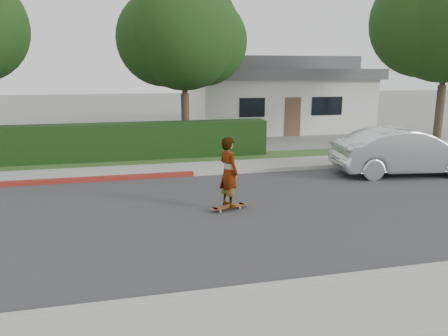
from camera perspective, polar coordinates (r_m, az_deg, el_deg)
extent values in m
plane|color=slate|center=(10.83, -5.66, -6.32)|extent=(120.00, 120.00, 0.00)
cube|color=#2D2D30|center=(10.83, -5.66, -6.30)|extent=(60.00, 8.00, 0.01)
cube|color=#9E9E99|center=(7.09, -0.85, -16.30)|extent=(60.00, 0.20, 0.15)
cube|color=gray|center=(6.34, 1.05, -20.24)|extent=(60.00, 1.60, 0.12)
cube|color=#9E9E99|center=(14.72, -7.89, -0.97)|extent=(60.00, 0.20, 0.15)
cube|color=maroon|center=(15.11, -27.11, -1.90)|extent=(12.00, 0.21, 0.15)
cube|color=gray|center=(15.60, -8.22, -0.26)|extent=(60.00, 1.60, 0.12)
cube|color=#2D4C1E|center=(17.16, -8.73, 0.86)|extent=(60.00, 1.60, 0.10)
cube|color=black|center=(17.65, -18.74, 2.97)|extent=(15.00, 1.00, 1.50)
cylinder|color=#33261C|center=(19.50, -5.05, 5.96)|extent=(0.36, 0.36, 2.52)
cylinder|color=#33261C|center=(19.37, -5.16, 11.52)|extent=(0.24, 0.24, 2.10)
sphere|color=black|center=(19.43, -5.28, 17.10)|extent=(4.80, 4.80, 4.80)
sphere|color=black|center=(19.71, -7.84, 16.40)|extent=(4.08, 4.08, 4.08)
sphere|color=black|center=(19.85, -2.72, 16.18)|extent=(3.84, 3.84, 3.84)
cylinder|color=#33261C|center=(21.76, 26.24, 5.89)|extent=(0.36, 0.36, 2.88)
cylinder|color=#33261C|center=(21.66, 26.80, 11.56)|extent=(0.24, 0.24, 2.40)
sphere|color=black|center=(21.58, 24.93, 16.97)|extent=(4.76, 4.76, 4.76)
cube|color=beige|center=(27.85, 6.20, 8.42)|extent=(10.00, 8.00, 3.00)
cube|color=#4C4C51|center=(27.78, 6.28, 12.12)|extent=(10.60, 8.60, 0.60)
cube|color=#4C4C51|center=(27.78, 6.32, 13.36)|extent=(8.40, 6.40, 0.80)
cube|color=black|center=(23.25, 3.69, 7.90)|extent=(1.40, 0.06, 1.00)
cube|color=black|center=(24.86, 13.30, 7.89)|extent=(1.80, 0.06, 1.00)
cube|color=brown|center=(24.08, 8.95, 6.62)|extent=(0.90, 0.06, 2.10)
cylinder|color=#B97432|center=(11.03, -0.48, -5.68)|extent=(0.07, 0.05, 0.06)
cylinder|color=#B97432|center=(11.17, -0.91, -5.45)|extent=(0.07, 0.05, 0.06)
cylinder|color=#B97432|center=(11.32, 2.08, -5.20)|extent=(0.07, 0.05, 0.06)
cylinder|color=#B97432|center=(11.45, 1.63, -4.99)|extent=(0.07, 0.05, 0.06)
cube|color=silver|center=(11.09, -0.69, -5.37)|extent=(0.10, 0.18, 0.02)
cube|color=silver|center=(11.38, 1.86, -4.90)|extent=(0.10, 0.18, 0.02)
cube|color=#632D16|center=(11.22, 0.60, -5.02)|extent=(0.90, 0.46, 0.02)
cylinder|color=#632D16|center=(11.01, -1.35, -5.37)|extent=(0.27, 0.27, 0.02)
cylinder|color=#632D16|center=(11.44, 2.48, -4.68)|extent=(0.27, 0.27, 0.02)
imported|color=white|center=(10.98, 0.61, -0.54)|extent=(0.63, 0.76, 1.78)
imported|color=silver|center=(16.13, 22.67, 2.00)|extent=(5.04, 2.30, 1.60)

